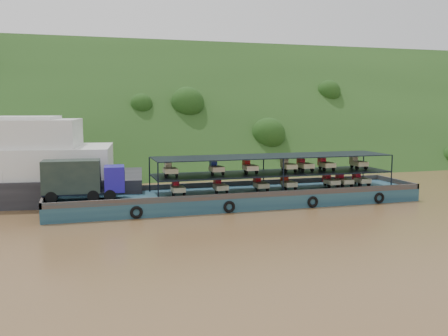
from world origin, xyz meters
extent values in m
plane|color=brown|center=(0.00, 0.00, 0.00)|extent=(160.00, 160.00, 0.00)
cube|color=#1B3413|center=(0.00, 36.00, 0.00)|extent=(140.00, 39.60, 39.60)
cube|color=#143348|center=(-1.34, 0.51, 0.60)|extent=(35.00, 7.00, 1.20)
cube|color=#592D19|center=(-1.34, 3.91, 1.45)|extent=(35.00, 0.20, 0.50)
cube|color=#592D19|center=(-1.34, -2.89, 1.45)|extent=(35.00, 0.20, 0.50)
cube|color=#592D19|center=(16.06, 0.51, 1.45)|extent=(0.20, 7.00, 0.50)
cube|color=#592D19|center=(-18.74, 0.51, 1.45)|extent=(0.20, 7.00, 0.50)
torus|color=black|center=(-11.34, -3.04, 0.55)|extent=(1.06, 0.26, 1.06)
torus|color=black|center=(-3.34, -3.04, 0.55)|extent=(1.06, 0.26, 1.06)
torus|color=black|center=(4.66, -3.04, 0.55)|extent=(1.06, 0.26, 1.06)
torus|color=black|center=(11.66, -3.04, 0.55)|extent=(1.06, 0.26, 1.06)
cylinder|color=black|center=(-18.02, -0.42, 1.70)|extent=(1.02, 0.43, 0.99)
cylinder|color=black|center=(-17.85, 1.66, 1.70)|extent=(1.02, 0.43, 0.99)
cylinder|color=black|center=(-14.66, -0.69, 1.70)|extent=(1.02, 0.43, 0.99)
cylinder|color=black|center=(-14.49, 1.38, 1.70)|extent=(1.02, 0.43, 0.99)
cylinder|color=black|center=(-13.27, -0.81, 1.70)|extent=(1.02, 0.43, 0.99)
cylinder|color=black|center=(-13.10, 1.27, 1.70)|extent=(1.02, 0.43, 0.99)
cube|color=black|center=(-15.37, 0.41, 1.85)|extent=(6.90, 2.72, 0.20)
cube|color=#1F148F|center=(-12.79, 0.20, 2.99)|extent=(1.87, 2.51, 2.18)
cube|color=black|center=(-11.95, 0.13, 3.38)|extent=(0.22, 1.98, 0.89)
cube|color=black|center=(-16.35, 0.49, 3.28)|extent=(4.94, 2.76, 2.78)
cube|color=black|center=(2.16, 0.51, 2.86)|extent=(23.00, 5.00, 0.12)
cube|color=black|center=(2.16, 0.51, 4.50)|extent=(23.00, 5.00, 0.08)
cylinder|color=black|center=(-9.34, -1.99, 2.85)|extent=(0.12, 0.12, 3.30)
cylinder|color=black|center=(-9.34, 3.01, 2.85)|extent=(0.12, 0.12, 3.30)
cylinder|color=black|center=(2.16, -1.99, 2.85)|extent=(0.12, 0.12, 3.30)
cylinder|color=black|center=(2.16, 3.01, 2.85)|extent=(0.12, 0.12, 3.30)
cylinder|color=black|center=(13.66, -1.99, 2.85)|extent=(0.12, 0.12, 3.30)
cylinder|color=black|center=(13.66, 3.01, 2.85)|extent=(0.12, 0.12, 3.30)
cylinder|color=black|center=(-7.21, 1.56, 1.46)|extent=(0.12, 0.52, 0.52)
cylinder|color=black|center=(-7.71, -0.24, 1.46)|extent=(0.14, 0.52, 0.52)
cylinder|color=black|center=(-6.71, -0.24, 1.46)|extent=(0.14, 0.52, 0.52)
cube|color=beige|center=(-7.21, 0.11, 1.80)|extent=(1.15, 1.50, 0.44)
cube|color=red|center=(-7.21, 1.26, 1.98)|extent=(0.55, 0.80, 0.80)
cube|color=red|center=(-7.21, 1.06, 2.48)|extent=(0.50, 0.10, 0.10)
cylinder|color=black|center=(-3.20, 1.56, 1.46)|extent=(0.12, 0.52, 0.52)
cylinder|color=black|center=(-3.70, -0.24, 1.46)|extent=(0.14, 0.52, 0.52)
cylinder|color=black|center=(-2.70, -0.24, 1.46)|extent=(0.14, 0.52, 0.52)
cube|color=beige|center=(-3.20, 0.11, 1.80)|extent=(1.15, 1.50, 0.44)
cube|color=#A90B15|center=(-3.20, 1.26, 1.98)|extent=(0.55, 0.80, 0.80)
cube|color=#A90B15|center=(-3.20, 1.06, 2.48)|extent=(0.50, 0.10, 0.10)
cylinder|color=black|center=(0.82, 1.56, 1.46)|extent=(0.12, 0.52, 0.52)
cylinder|color=black|center=(0.32, -0.24, 1.46)|extent=(0.14, 0.52, 0.52)
cylinder|color=black|center=(1.32, -0.24, 1.46)|extent=(0.14, 0.52, 0.52)
cube|color=tan|center=(0.82, 0.11, 1.80)|extent=(1.15, 1.50, 0.44)
cube|color=#AD0B0F|center=(0.82, 1.26, 1.98)|extent=(0.55, 0.80, 0.80)
cube|color=#AD0B0F|center=(0.82, 1.06, 2.48)|extent=(0.50, 0.10, 0.10)
cylinder|color=black|center=(3.70, 1.56, 1.46)|extent=(0.12, 0.52, 0.52)
cylinder|color=black|center=(3.20, -0.24, 1.46)|extent=(0.14, 0.52, 0.52)
cylinder|color=black|center=(4.20, -0.24, 1.46)|extent=(0.14, 0.52, 0.52)
cube|color=beige|center=(3.70, 0.11, 1.80)|extent=(1.15, 1.50, 0.44)
cube|color=red|center=(3.70, 1.26, 1.98)|extent=(0.55, 0.80, 0.80)
cube|color=red|center=(3.70, 1.06, 2.48)|extent=(0.50, 0.10, 0.10)
cylinder|color=black|center=(8.32, 1.56, 1.46)|extent=(0.12, 0.52, 0.52)
cylinder|color=black|center=(7.82, -0.24, 1.46)|extent=(0.14, 0.52, 0.52)
cylinder|color=black|center=(8.82, -0.24, 1.46)|extent=(0.14, 0.52, 0.52)
cube|color=beige|center=(8.32, 0.11, 1.80)|extent=(1.15, 1.50, 0.44)
cube|color=#B70C18|center=(8.32, 1.26, 1.98)|extent=(0.55, 0.80, 0.80)
cube|color=#B70C18|center=(8.32, 1.06, 2.48)|extent=(0.50, 0.10, 0.10)
cylinder|color=black|center=(11.76, 1.56, 1.46)|extent=(0.12, 0.52, 0.52)
cylinder|color=black|center=(11.26, -0.24, 1.46)|extent=(0.14, 0.52, 0.52)
cylinder|color=black|center=(12.26, -0.24, 1.46)|extent=(0.14, 0.52, 0.52)
cube|color=beige|center=(11.76, 0.11, 1.80)|extent=(1.15, 1.50, 0.44)
cube|color=red|center=(11.76, 1.26, 1.98)|extent=(0.55, 0.80, 0.80)
cube|color=red|center=(11.76, 1.06, 2.48)|extent=(0.50, 0.10, 0.10)
cylinder|color=black|center=(9.81, 1.56, 1.46)|extent=(0.12, 0.52, 0.52)
cylinder|color=black|center=(9.31, -0.24, 1.46)|extent=(0.14, 0.52, 0.52)
cylinder|color=black|center=(10.31, -0.24, 1.46)|extent=(0.14, 0.52, 0.52)
cube|color=beige|center=(9.81, 0.11, 1.80)|extent=(1.15, 1.50, 0.44)
cube|color=red|center=(9.81, 1.26, 1.98)|extent=(0.55, 0.80, 0.80)
cube|color=red|center=(9.81, 1.06, 2.48)|extent=(0.50, 0.10, 0.10)
cylinder|color=black|center=(-7.88, 1.56, 3.18)|extent=(0.12, 0.52, 0.52)
cylinder|color=black|center=(-8.38, -0.24, 3.18)|extent=(0.14, 0.52, 0.52)
cylinder|color=black|center=(-7.38, -0.24, 3.18)|extent=(0.14, 0.52, 0.52)
cube|color=#C3BB8A|center=(-7.88, 0.11, 3.52)|extent=(1.15, 1.50, 0.44)
cube|color=beige|center=(-7.88, 1.26, 3.70)|extent=(0.55, 0.80, 0.80)
cube|color=beige|center=(-7.88, 1.06, 4.20)|extent=(0.50, 0.10, 0.10)
cylinder|color=black|center=(-3.58, 1.56, 3.18)|extent=(0.12, 0.52, 0.52)
cylinder|color=black|center=(-4.08, -0.24, 3.18)|extent=(0.14, 0.52, 0.52)
cylinder|color=black|center=(-3.08, -0.24, 3.18)|extent=(0.14, 0.52, 0.52)
cube|color=#CAB78F|center=(-3.58, 0.11, 3.52)|extent=(1.15, 1.50, 0.44)
cube|color=navy|center=(-3.58, 1.26, 3.70)|extent=(0.55, 0.80, 0.80)
cube|color=navy|center=(-3.58, 1.06, 4.20)|extent=(0.50, 0.10, 0.10)
cylinder|color=black|center=(-0.30, 1.56, 3.18)|extent=(0.12, 0.52, 0.52)
cylinder|color=black|center=(-0.80, -0.24, 3.18)|extent=(0.14, 0.52, 0.52)
cylinder|color=black|center=(0.20, -0.24, 3.18)|extent=(0.14, 0.52, 0.52)
cube|color=beige|center=(-0.30, 0.11, 3.52)|extent=(1.15, 1.50, 0.44)
cube|color=red|center=(-0.30, 1.26, 3.70)|extent=(0.55, 0.80, 0.80)
cube|color=red|center=(-0.30, 1.06, 4.20)|extent=(0.50, 0.10, 0.10)
cylinder|color=black|center=(3.66, 1.56, 3.18)|extent=(0.12, 0.52, 0.52)
cylinder|color=black|center=(3.16, -0.24, 3.18)|extent=(0.14, 0.52, 0.52)
cylinder|color=black|center=(4.16, -0.24, 3.18)|extent=(0.14, 0.52, 0.52)
cube|color=beige|center=(3.66, 0.11, 3.52)|extent=(1.15, 1.50, 0.44)
cube|color=tan|center=(3.66, 1.26, 3.70)|extent=(0.55, 0.80, 0.80)
cube|color=tan|center=(3.66, 1.06, 4.20)|extent=(0.50, 0.10, 0.10)
cylinder|color=black|center=(7.75, 1.56, 3.18)|extent=(0.12, 0.52, 0.52)
cylinder|color=black|center=(7.25, -0.24, 3.18)|extent=(0.14, 0.52, 0.52)
cylinder|color=black|center=(8.25, -0.24, 3.18)|extent=(0.14, 0.52, 0.52)
cube|color=beige|center=(7.75, 0.11, 3.52)|extent=(1.15, 1.50, 0.44)
cube|color=red|center=(7.75, 1.26, 3.70)|extent=(0.55, 0.80, 0.80)
cube|color=red|center=(7.75, 1.06, 4.20)|extent=(0.50, 0.10, 0.10)
cylinder|color=black|center=(11.37, 1.56, 3.18)|extent=(0.12, 0.52, 0.52)
cylinder|color=black|center=(10.87, -0.24, 3.18)|extent=(0.14, 0.52, 0.52)
cylinder|color=black|center=(11.87, -0.24, 3.18)|extent=(0.14, 0.52, 0.52)
cube|color=#C6BE8C|center=(11.37, 0.11, 3.52)|extent=(1.15, 1.50, 0.44)
cube|color=#CDB991|center=(11.37, 1.26, 3.70)|extent=(0.55, 0.80, 0.80)
cube|color=#CDB991|center=(11.37, 1.06, 4.20)|extent=(0.50, 0.10, 0.10)
cylinder|color=black|center=(5.43, 1.56, 3.18)|extent=(0.12, 0.52, 0.52)
cylinder|color=black|center=(4.93, -0.24, 3.18)|extent=(0.14, 0.52, 0.52)
cylinder|color=black|center=(5.93, -0.24, 3.18)|extent=(0.14, 0.52, 0.52)
cube|color=beige|center=(5.43, 0.11, 3.52)|extent=(1.15, 1.50, 0.44)
cube|color=red|center=(5.43, 1.26, 3.70)|extent=(0.55, 0.80, 0.80)
cube|color=red|center=(5.43, 1.06, 4.20)|extent=(0.50, 0.10, 0.10)
camera|label=1|loc=(-16.01, -43.62, 9.11)|focal=40.00mm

